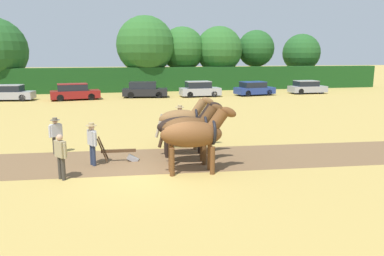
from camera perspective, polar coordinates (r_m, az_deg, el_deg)
ground_plane at (r=13.77m, az=-5.59°, el=-6.93°), size 240.00×240.00×0.00m
plowed_furrow_strip at (r=15.71m, az=-18.21°, el=-5.15°), size 31.28×6.25×0.01m
hedgerow at (r=43.95m, az=-10.59°, el=7.24°), size 65.16×1.37×2.78m
tree_center_left at (r=45.60m, az=-7.11°, el=12.43°), size 6.84×6.84×8.76m
tree_center at (r=47.30m, az=-1.47°, el=11.93°), size 5.45×5.45×7.63m
tree_center_right at (r=48.10m, az=4.13°, el=11.79°), size 5.84×5.84×7.73m
tree_right at (r=50.35m, az=9.72°, el=11.82°), size 4.74×4.74×7.36m
tree_far_right at (r=54.03m, az=16.31°, el=10.93°), size 5.06×5.06×6.99m
draft_horse_lead_left at (r=13.45m, az=0.38°, el=-0.96°), size 2.92×1.17×2.49m
draft_horse_lead_right at (r=14.64m, az=-0.31°, el=-0.09°), size 2.66×1.12×2.44m
draft_horse_trail_left at (r=15.85m, az=-0.84°, el=0.29°), size 2.98×1.09×2.37m
draft_horse_trail_right at (r=17.02m, az=-1.36°, el=1.38°), size 2.69×1.06×2.44m
plow at (r=15.38m, az=-10.64°, el=-3.90°), size 1.63×0.49×1.13m
farmer_at_plow at (r=14.95m, az=-14.98°, el=-1.89°), size 0.42×0.61×1.69m
farmer_beside_team at (r=18.66m, az=-1.86°, el=1.28°), size 0.45×0.68×1.79m
farmer_onlooker_left at (r=13.60m, az=-19.38°, el=-3.71°), size 0.44×0.54×1.60m
farmer_onlooker_right at (r=17.19m, az=-20.04°, el=-0.75°), size 0.53×0.42×1.60m
parked_car_center_left at (r=38.93m, az=-25.92°, el=4.82°), size 4.17×2.21×1.48m
parked_car_center at (r=37.31m, az=-17.48°, el=5.25°), size 4.70×2.37×1.55m
parked_car_center_right at (r=38.05m, az=-7.24°, el=5.78°), size 4.64×2.45×1.56m
parked_car_right at (r=38.36m, az=1.15°, el=5.92°), size 4.11×1.87×1.58m
parked_car_far_right at (r=40.15m, az=9.44°, el=5.93°), size 4.30×2.43×1.46m
parked_car_end_right at (r=43.35m, az=17.12°, el=5.95°), size 3.94×1.82×1.43m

